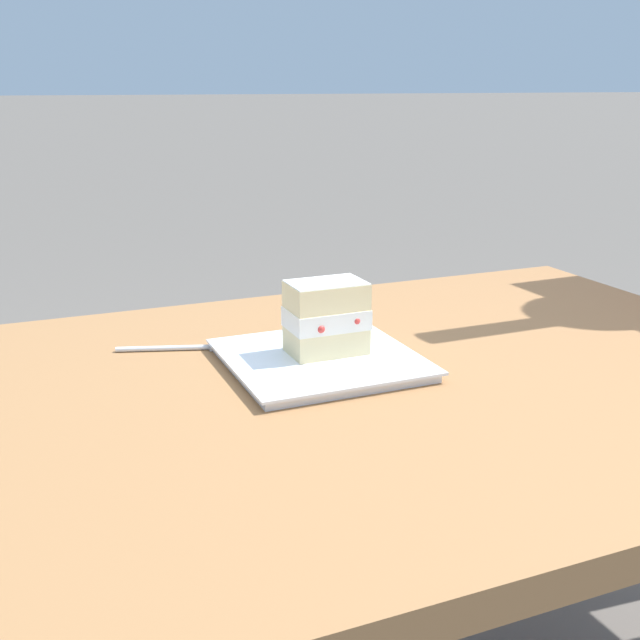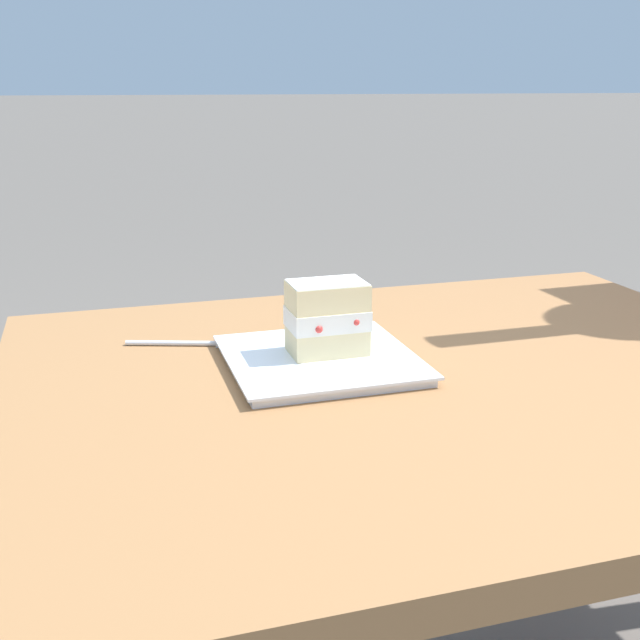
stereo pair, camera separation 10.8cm
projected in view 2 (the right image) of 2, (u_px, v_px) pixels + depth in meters
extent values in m
cylinder|color=olive|center=(64.00, 516.00, 1.40)|extent=(0.07, 0.07, 0.65)
cylinder|color=olive|center=(560.00, 443.00, 1.69)|extent=(0.07, 0.07, 0.65)
cube|color=olive|center=(423.00, 386.00, 1.08)|extent=(1.15, 0.91, 0.04)
cube|color=white|center=(320.00, 362.00, 1.10)|extent=(0.25, 0.25, 0.01)
cube|color=white|center=(320.00, 356.00, 1.10)|extent=(0.26, 0.26, 0.00)
cube|color=beige|center=(327.00, 340.00, 1.10)|extent=(0.11, 0.07, 0.04)
cube|color=white|center=(327.00, 318.00, 1.10)|extent=(0.11, 0.07, 0.03)
sphere|color=red|center=(314.00, 314.00, 1.13)|extent=(0.02, 0.02, 0.02)
sphere|color=red|center=(348.00, 325.00, 1.07)|extent=(0.01, 0.01, 0.01)
sphere|color=red|center=(356.00, 322.00, 1.07)|extent=(0.01, 0.01, 0.01)
sphere|color=red|center=(319.00, 329.00, 1.06)|extent=(0.01, 0.01, 0.01)
cube|color=beige|center=(327.00, 296.00, 1.09)|extent=(0.11, 0.07, 0.04)
cube|color=white|center=(327.00, 283.00, 1.08)|extent=(0.11, 0.07, 0.00)
cylinder|color=silver|center=(171.00, 343.00, 1.19)|extent=(0.14, 0.05, 0.01)
cube|color=silver|center=(227.00, 344.00, 1.18)|extent=(0.04, 0.03, 0.01)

